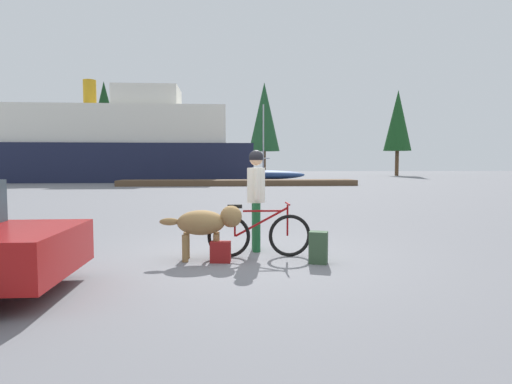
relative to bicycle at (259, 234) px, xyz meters
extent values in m
plane|color=slate|center=(-0.27, 0.01, -0.39)|extent=(160.00, 160.00, 0.00)
torus|color=black|center=(0.52, 0.00, -0.03)|extent=(0.71, 0.06, 0.71)
torus|color=black|center=(-0.50, 0.00, -0.03)|extent=(0.71, 0.06, 0.71)
cube|color=maroon|center=(0.06, 0.00, 0.39)|extent=(0.65, 0.03, 0.03)
cube|color=maroon|center=(0.04, 0.00, 0.21)|extent=(0.88, 0.03, 0.49)
cylinder|color=maroon|center=(-0.40, 0.00, 0.18)|extent=(0.03, 0.03, 0.42)
cylinder|color=maroon|center=(0.48, 0.00, 0.23)|extent=(0.03, 0.03, 0.52)
cube|color=black|center=(-0.40, 0.00, 0.47)|extent=(0.24, 0.10, 0.06)
cylinder|color=maroon|center=(0.48, 0.00, 0.51)|extent=(0.03, 0.44, 0.03)
cube|color=slate|center=(-0.52, 0.00, 0.27)|extent=(0.36, 0.14, 0.02)
cylinder|color=#19592D|center=(0.00, 0.64, 0.05)|extent=(0.14, 0.14, 0.87)
cylinder|color=#19592D|center=(0.00, 0.42, 0.05)|extent=(0.14, 0.14, 0.87)
cylinder|color=silver|center=(0.00, 0.53, 0.79)|extent=(0.32, 0.32, 0.62)
cylinder|color=silver|center=(0.00, 0.75, 0.83)|extent=(0.09, 0.09, 0.54)
cylinder|color=silver|center=(0.00, 0.31, 0.83)|extent=(0.09, 0.09, 0.54)
sphere|color=tan|center=(0.00, 0.53, 1.26)|extent=(0.24, 0.24, 0.24)
sphere|color=black|center=(0.00, 0.53, 1.29)|extent=(0.25, 0.25, 0.25)
ellipsoid|color=olive|center=(-0.95, -0.13, 0.22)|extent=(0.77, 0.47, 0.40)
sphere|color=olive|center=(-0.46, -0.13, 0.32)|extent=(0.35, 0.35, 0.35)
ellipsoid|color=olive|center=(-1.45, -0.13, 0.24)|extent=(0.32, 0.12, 0.12)
cylinder|color=olive|center=(-0.70, 0.00, -0.17)|extent=(0.10, 0.10, 0.43)
cylinder|color=olive|center=(-0.70, -0.26, -0.17)|extent=(0.10, 0.10, 0.43)
cylinder|color=olive|center=(-1.19, 0.00, -0.17)|extent=(0.10, 0.10, 0.43)
cylinder|color=olive|center=(-1.19, -0.26, -0.17)|extent=(0.10, 0.10, 0.43)
cube|color=#334C33|center=(0.90, -0.52, -0.13)|extent=(0.33, 0.28, 0.50)
cube|color=maroon|center=(-0.63, -0.33, -0.22)|extent=(0.34, 0.21, 0.33)
cylinder|color=black|center=(-3.13, -1.00, -0.07)|extent=(0.64, 0.22, 0.64)
cube|color=brown|center=(0.38, 23.49, -0.19)|extent=(16.85, 2.33, 0.40)
cube|color=#191E38|center=(-9.61, 31.54, 1.24)|extent=(22.78, 7.35, 3.25)
cube|color=silver|center=(-9.61, 31.54, 4.47)|extent=(18.22, 6.17, 3.20)
cube|color=silver|center=(-7.33, 31.54, 6.97)|extent=(5.47, 4.41, 1.80)
cylinder|color=#BF8C19|center=(-12.34, 31.54, 7.27)|extent=(1.10, 1.10, 2.40)
ellipsoid|color=navy|center=(3.22, 34.84, 0.06)|extent=(8.29, 2.32, 0.90)
cylinder|color=#B2B2B7|center=(3.22, 34.84, 3.74)|extent=(0.14, 0.14, 6.46)
cylinder|color=#B2B2B7|center=(1.98, 34.84, 1.71)|extent=(3.73, 0.10, 0.10)
cylinder|color=#4C331E|center=(-15.22, 46.45, 0.80)|extent=(0.33, 0.33, 2.36)
cone|color=#143819|center=(-15.22, 46.45, 6.57)|extent=(4.37, 4.37, 9.20)
cylinder|color=#4C331E|center=(4.42, 46.90, 1.20)|extent=(0.41, 0.41, 3.17)
cone|color=#1E4C28|center=(4.42, 46.90, 7.10)|extent=(3.90, 3.90, 8.64)
cylinder|color=#4C331E|center=(21.58, 46.39, 1.23)|extent=(0.47, 0.47, 3.23)
cone|color=#19471E|center=(21.58, 46.39, 6.71)|extent=(3.47, 3.47, 7.73)
cylinder|color=#4C331E|center=(-12.04, 55.46, 0.64)|extent=(0.35, 0.35, 2.04)
cone|color=#1E4C28|center=(-12.04, 55.46, 5.23)|extent=(3.68, 3.68, 7.14)
camera|label=1|loc=(-0.55, -6.98, 1.17)|focal=29.77mm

